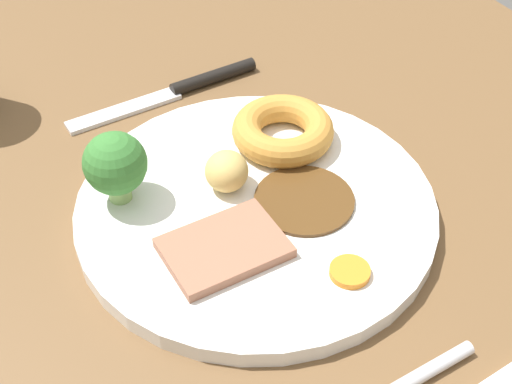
{
  "coord_description": "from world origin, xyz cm",
  "views": [
    {
      "loc": [
        -30.45,
        16.25,
        42.22
      ],
      "look_at": [
        3.24,
        -2.91,
        6.0
      ],
      "focal_mm": 50.88,
      "sensor_mm": 36.0,
      "label": 1
    }
  ],
  "objects_px": {
    "knife": "(182,89)",
    "broccoli_floret": "(115,165)",
    "meat_slice_main": "(226,250)",
    "roast_potato_left": "(227,171)",
    "yorkshire_pudding": "(283,130)",
    "carrot_coin_front": "(350,272)",
    "dinner_plate": "(256,209)"
  },
  "relations": [
    {
      "from": "dinner_plate",
      "to": "carrot_coin_front",
      "type": "distance_m",
      "value": 0.09
    },
    {
      "from": "carrot_coin_front",
      "to": "knife",
      "type": "distance_m",
      "value": 0.26
    },
    {
      "from": "dinner_plate",
      "to": "roast_potato_left",
      "type": "bearing_deg",
      "value": 22.02
    },
    {
      "from": "yorkshire_pudding",
      "to": "broccoli_floret",
      "type": "xyz_separation_m",
      "value": [
        0.0,
        0.14,
        0.02
      ]
    },
    {
      "from": "carrot_coin_front",
      "to": "broccoli_floret",
      "type": "relative_size",
      "value": 0.49
    },
    {
      "from": "yorkshire_pudding",
      "to": "knife",
      "type": "xyz_separation_m",
      "value": [
        0.12,
        0.03,
        -0.02
      ]
    },
    {
      "from": "yorkshire_pudding",
      "to": "knife",
      "type": "distance_m",
      "value": 0.13
    },
    {
      "from": "roast_potato_left",
      "to": "carrot_coin_front",
      "type": "distance_m",
      "value": 0.12
    },
    {
      "from": "meat_slice_main",
      "to": "roast_potato_left",
      "type": "bearing_deg",
      "value": -28.79
    },
    {
      "from": "yorkshire_pudding",
      "to": "knife",
      "type": "bearing_deg",
      "value": 15.88
    },
    {
      "from": "meat_slice_main",
      "to": "dinner_plate",
      "type": "bearing_deg",
      "value": -51.78
    },
    {
      "from": "yorkshire_pudding",
      "to": "carrot_coin_front",
      "type": "height_order",
      "value": "yorkshire_pudding"
    },
    {
      "from": "meat_slice_main",
      "to": "roast_potato_left",
      "type": "xyz_separation_m",
      "value": [
        0.06,
        -0.03,
        0.01
      ]
    },
    {
      "from": "dinner_plate",
      "to": "carrot_coin_front",
      "type": "bearing_deg",
      "value": -167.79
    },
    {
      "from": "broccoli_floret",
      "to": "yorkshire_pudding",
      "type": "bearing_deg",
      "value": -91.2
    },
    {
      "from": "meat_slice_main",
      "to": "carrot_coin_front",
      "type": "distance_m",
      "value": 0.09
    },
    {
      "from": "roast_potato_left",
      "to": "knife",
      "type": "bearing_deg",
      "value": -11.64
    },
    {
      "from": "yorkshire_pudding",
      "to": "knife",
      "type": "height_order",
      "value": "yorkshire_pudding"
    },
    {
      "from": "broccoli_floret",
      "to": "knife",
      "type": "distance_m",
      "value": 0.16
    },
    {
      "from": "dinner_plate",
      "to": "broccoli_floret",
      "type": "bearing_deg",
      "value": 57.74
    },
    {
      "from": "roast_potato_left",
      "to": "broccoli_floret",
      "type": "bearing_deg",
      "value": 69.54
    },
    {
      "from": "yorkshire_pudding",
      "to": "broccoli_floret",
      "type": "distance_m",
      "value": 0.14
    },
    {
      "from": "dinner_plate",
      "to": "yorkshire_pudding",
      "type": "distance_m",
      "value": 0.08
    },
    {
      "from": "dinner_plate",
      "to": "meat_slice_main",
      "type": "distance_m",
      "value": 0.06
    },
    {
      "from": "roast_potato_left",
      "to": "yorkshire_pudding",
      "type": "bearing_deg",
      "value": -68.75
    },
    {
      "from": "carrot_coin_front",
      "to": "knife",
      "type": "bearing_deg",
      "value": 0.08
    },
    {
      "from": "dinner_plate",
      "to": "roast_potato_left",
      "type": "distance_m",
      "value": 0.04
    },
    {
      "from": "yorkshire_pudding",
      "to": "roast_potato_left",
      "type": "bearing_deg",
      "value": 111.25
    },
    {
      "from": "yorkshire_pudding",
      "to": "knife",
      "type": "relative_size",
      "value": 0.44
    },
    {
      "from": "knife",
      "to": "broccoli_floret",
      "type": "bearing_deg",
      "value": 46.89
    },
    {
      "from": "dinner_plate",
      "to": "meat_slice_main",
      "type": "relative_size",
      "value": 3.28
    },
    {
      "from": "meat_slice_main",
      "to": "broccoli_floret",
      "type": "xyz_separation_m",
      "value": [
        0.09,
        0.04,
        0.03
      ]
    }
  ]
}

